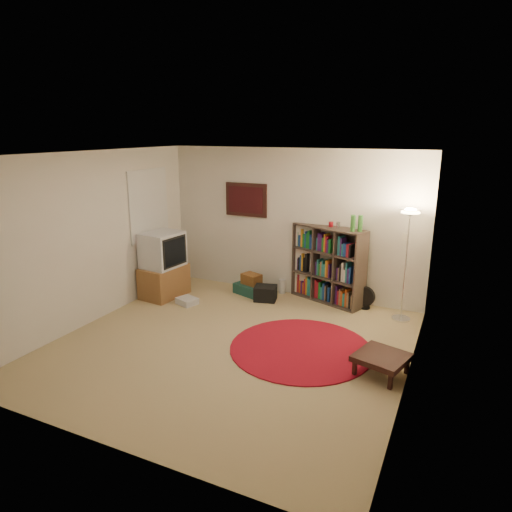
{
  "coord_description": "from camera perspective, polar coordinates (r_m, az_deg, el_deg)",
  "views": [
    {
      "loc": [
        2.66,
        -4.89,
        2.78
      ],
      "look_at": [
        0.1,
        0.6,
        1.1
      ],
      "focal_mm": 32.0,
      "sensor_mm": 36.0,
      "label": 1
    }
  ],
  "objects": [
    {
      "name": "suitcase",
      "position": [
        8.0,
        -0.66,
        -4.16
      ],
      "size": [
        0.64,
        0.52,
        0.18
      ],
      "rotation": [
        0.0,
        0.0,
        -0.34
      ],
      "color": "#153A34",
      "rests_on": "ground"
    },
    {
      "name": "side_table",
      "position": [
        5.63,
        15.43,
        -12.2
      ],
      "size": [
        0.69,
        0.69,
        0.26
      ],
      "rotation": [
        0.0,
        0.0,
        -0.28
      ],
      "color": "black",
      "rests_on": "ground"
    },
    {
      "name": "wicker_basket",
      "position": [
        7.95,
        -0.57,
        -2.9
      ],
      "size": [
        0.38,
        0.32,
        0.18
      ],
      "rotation": [
        0.0,
        0.0,
        -0.34
      ],
      "color": "brown",
      "rests_on": "suitcase"
    },
    {
      "name": "room",
      "position": [
        5.84,
        -3.66,
        0.38
      ],
      "size": [
        4.54,
        4.54,
        2.54
      ],
      "color": "tan",
      "rests_on": "ground"
    },
    {
      "name": "dvd_box",
      "position": [
        7.65,
        -8.61,
        -5.58
      ],
      "size": [
        0.38,
        0.35,
        0.1
      ],
      "rotation": [
        0.0,
        0.0,
        -0.33
      ],
      "color": "silver",
      "rests_on": "ground"
    },
    {
      "name": "bookshelf",
      "position": [
        7.64,
        8.93,
        -1.15
      ],
      "size": [
        1.32,
        0.78,
        1.53
      ],
      "rotation": [
        0.0,
        0.0,
        -0.35
      ],
      "color": "#3F322A",
      "rests_on": "ground"
    },
    {
      "name": "duffel_bag",
      "position": [
        7.7,
        1.19,
        -4.68
      ],
      "size": [
        0.42,
        0.38,
        0.25
      ],
      "rotation": [
        0.0,
        0.0,
        0.24
      ],
      "color": "black",
      "rests_on": "ground"
    },
    {
      "name": "floor_fan",
      "position": [
        7.53,
        13.44,
        -5.07
      ],
      "size": [
        0.33,
        0.19,
        0.37
      ],
      "rotation": [
        0.0,
        0.0,
        -0.14
      ],
      "color": "black",
      "rests_on": "ground"
    },
    {
      "name": "tv_stand",
      "position": [
        7.92,
        -11.49,
        -1.23
      ],
      "size": [
        0.62,
        0.82,
        1.13
      ],
      "rotation": [
        0.0,
        0.0,
        -0.1
      ],
      "color": "brown",
      "rests_on": "ground"
    },
    {
      "name": "red_rug",
      "position": [
        6.14,
        5.63,
        -11.4
      ],
      "size": [
        1.87,
        1.87,
        0.02
      ],
      "color": "maroon",
      "rests_on": "ground"
    },
    {
      "name": "paper_towel",
      "position": [
        8.05,
        3.27,
        -3.79
      ],
      "size": [
        0.14,
        0.14,
        0.25
      ],
      "rotation": [
        0.0,
        0.0,
        -0.21
      ],
      "color": "silver",
      "rests_on": "ground"
    },
    {
      "name": "floor_lamp",
      "position": [
        6.92,
        18.59,
        3.32
      ],
      "size": [
        0.37,
        0.37,
        1.71
      ],
      "rotation": [
        0.0,
        0.0,
        0.14
      ],
      "color": "white",
      "rests_on": "ground"
    }
  ]
}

